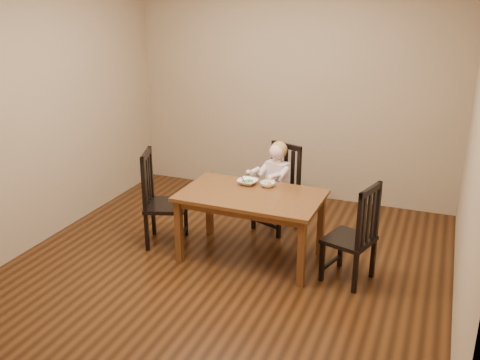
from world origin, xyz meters
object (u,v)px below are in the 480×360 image
at_px(chair_child, 279,189).
at_px(bowl_veg, 268,184).
at_px(dining_table, 251,201).
at_px(chair_right, 354,236).
at_px(toddler, 276,178).
at_px(bowl_peas, 248,182).
at_px(chair_left, 161,200).

distance_m(chair_child, bowl_veg, 0.58).
bearing_deg(dining_table, chair_right, -4.78).
bearing_deg(chair_right, toddler, 67.49).
relative_size(chair_child, bowl_peas, 4.83).
height_order(chair_left, toddler, chair_left).
height_order(chair_child, bowl_veg, chair_child).
height_order(dining_table, bowl_veg, bowl_veg).
xyz_separation_m(chair_left, toddler, (0.98, 0.75, 0.12)).
relative_size(chair_child, bowl_veg, 6.35).
bearing_deg(bowl_veg, dining_table, -108.00).
bearing_deg(chair_child, chair_right, 158.73).
distance_m(chair_right, bowl_peas, 1.19).
xyz_separation_m(chair_child, toddler, (-0.02, -0.04, 0.14)).
bearing_deg(dining_table, bowl_peas, 118.34).
height_order(chair_left, bowl_peas, chair_left).
distance_m(toddler, bowl_veg, 0.50).
distance_m(toddler, bowl_peas, 0.52).
xyz_separation_m(dining_table, bowl_peas, (-0.13, 0.23, 0.10)).
height_order(toddler, bowl_peas, toddler).
distance_m(chair_left, toddler, 1.24).
bearing_deg(chair_left, chair_child, 108.97).
bearing_deg(dining_table, toddler, 88.73).
height_order(dining_table, bowl_peas, bowl_peas).
relative_size(toddler, bowl_peas, 2.75).
bearing_deg(bowl_veg, toddler, 97.45).
bearing_deg(bowl_veg, bowl_peas, -177.01).
bearing_deg(dining_table, chair_left, -178.17).
relative_size(chair_left, bowl_peas, 5.07).
height_order(chair_right, bowl_peas, chair_right).
xyz_separation_m(toddler, bowl_peas, (-0.14, -0.49, 0.10)).
xyz_separation_m(chair_left, chair_right, (1.96, -0.05, -0.02)).
relative_size(chair_left, chair_right, 1.05).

